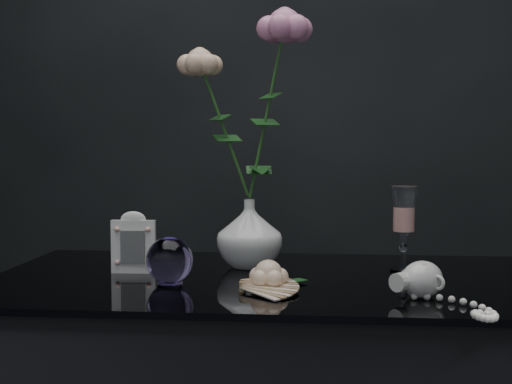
# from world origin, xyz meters

# --- Properties ---
(vase) EXTENTS (0.17, 0.17, 0.14)m
(vase) POSITION_xyz_m (-0.04, 0.15, 0.83)
(vase) COLOR white
(vase) RESTS_ON table
(wine_glass) EXTENTS (0.07, 0.07, 0.17)m
(wine_glass) POSITION_xyz_m (0.26, 0.13, 0.85)
(wine_glass) COLOR white
(wine_glass) RESTS_ON table
(picture_frame) EXTENTS (0.09, 0.07, 0.12)m
(picture_frame) POSITION_xyz_m (-0.26, 0.07, 0.82)
(picture_frame) COLOR white
(picture_frame) RESTS_ON table
(paperweight) EXTENTS (0.11, 0.11, 0.09)m
(paperweight) POSITION_xyz_m (-0.17, -0.03, 0.80)
(paperweight) COLOR #A188DE
(paperweight) RESTS_ON table
(paper_fan) EXTENTS (0.24, 0.22, 0.02)m
(paper_fan) POSITION_xyz_m (-0.03, -0.08, 0.77)
(paper_fan) COLOR #F6EAC5
(paper_fan) RESTS_ON table
(loose_rose) EXTENTS (0.15, 0.18, 0.05)m
(loose_rose) POSITION_xyz_m (0.01, -0.06, 0.79)
(loose_rose) COLOR beige
(loose_rose) RESTS_ON table
(pearl_jar) EXTENTS (0.31, 0.31, 0.06)m
(pearl_jar) POSITION_xyz_m (0.27, -0.10, 0.79)
(pearl_jar) COLOR silver
(pearl_jar) RESTS_ON table
(roses) EXTENTS (0.25, 0.12, 0.44)m
(roses) POSITION_xyz_m (-0.04, 0.15, 1.10)
(roses) COLOR #F2BC95
(roses) RESTS_ON vase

